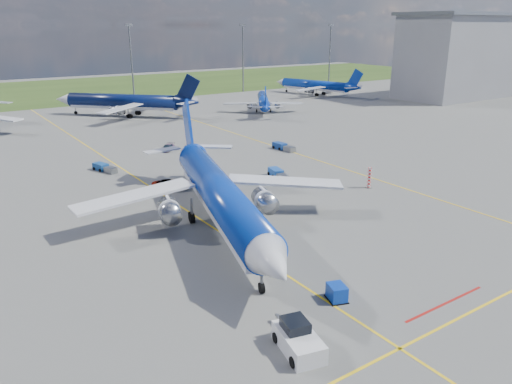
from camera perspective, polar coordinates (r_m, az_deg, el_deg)
ground at (r=52.25m, az=-0.84°, el=-6.72°), size 400.00×400.00×0.00m
grass_strip at (r=192.60m, az=-26.58°, el=9.99°), size 400.00×80.00×0.01m
taxiway_lines at (r=75.48m, az=-12.36°, el=0.93°), size 60.25×160.00×0.02m
floodlight_masts at (r=154.10m, az=-21.22°, el=13.72°), size 202.20×0.50×22.70m
terminal_building at (r=176.84m, az=22.26°, el=14.24°), size 42.00×22.00×26.00m
warning_post at (r=73.37m, az=12.82°, el=1.60°), size 0.50×0.50×3.00m
bg_jet_n at (r=134.35m, az=-14.83°, el=8.38°), size 50.91×51.07×10.72m
bg_jet_ne at (r=137.89m, az=0.84°, el=9.24°), size 35.76×37.90×7.92m
bg_jet_ene at (r=172.10m, az=6.69°, el=10.98°), size 35.29×40.92×9.13m
main_airliner at (r=57.76m, az=-4.03°, el=-4.21°), size 46.32×53.59×11.93m
pushback_tug at (r=37.48m, az=4.81°, el=-16.41°), size 3.35×6.49×2.15m
uld_container at (r=43.82m, az=9.22°, el=-11.27°), size 1.85×2.07×1.38m
service_car_b at (r=72.12m, az=-9.84°, el=0.84°), size 5.59×4.12×1.41m
service_car_c at (r=94.90m, az=-10.04°, el=5.03°), size 4.06×3.99×1.17m
baggage_tug_w at (r=76.54m, az=2.55°, el=2.03°), size 2.61×5.55×1.21m
baggage_tug_c at (r=83.74m, az=-16.97°, el=2.65°), size 2.72×5.16×1.12m
baggage_tug_e at (r=94.15m, az=3.11°, el=5.16°), size 1.71×5.35×1.19m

